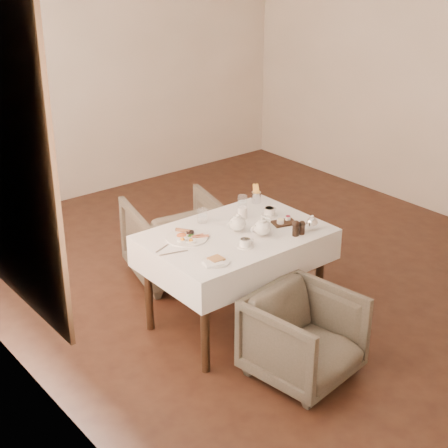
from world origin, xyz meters
name	(u,v)px	position (x,y,z in m)	size (l,w,h in m)	color
table	(235,247)	(-0.77, -0.58, 0.64)	(1.28, 0.88, 0.75)	black
armchair_near	(304,337)	(-0.83, -1.36, 0.30)	(0.64, 0.65, 0.60)	#453E33
armchair_far	(175,239)	(-0.67, 0.33, 0.34)	(0.73, 0.76, 0.69)	#453E33
breakfast_plate	(187,237)	(-1.09, -0.44, 0.77)	(0.30, 0.30, 0.04)	white
side_plate	(215,262)	(-1.17, -0.86, 0.76)	(0.20, 0.18, 0.02)	white
teapot_centre	(237,222)	(-0.74, -0.56, 0.82)	(0.17, 0.13, 0.14)	white
teapot_front	(262,226)	(-0.65, -0.73, 0.83)	(0.18, 0.14, 0.14)	white
creamer	(243,212)	(-0.55, -0.41, 0.80)	(0.07, 0.07, 0.08)	white
teacup_near	(245,243)	(-0.86, -0.80, 0.78)	(0.12, 0.12, 0.06)	white
teacup_far	(269,212)	(-0.37, -0.50, 0.78)	(0.13, 0.13, 0.06)	white
glass_left	(202,216)	(-0.84, -0.28, 0.81)	(0.07, 0.07, 0.10)	silver
glass_mid	(265,223)	(-0.55, -0.66, 0.80)	(0.07, 0.07, 0.09)	silver
glass_right	(242,202)	(-0.43, -0.26, 0.81)	(0.07, 0.07, 0.10)	silver
condiment_board	(284,222)	(-0.39, -0.68, 0.77)	(0.20, 0.16, 0.04)	black
pepper_mill_left	(296,228)	(-0.47, -0.88, 0.81)	(0.06, 0.06, 0.12)	black
pepper_mill_right	(302,227)	(-0.41, -0.89, 0.81)	(0.05, 0.05, 0.10)	black
silver_pot	(312,222)	(-0.30, -0.88, 0.81)	(0.11, 0.09, 0.11)	white
fries_cup	(256,194)	(-0.28, -0.24, 0.82)	(0.07, 0.07, 0.16)	silver
cutlery_fork	(164,247)	(-1.30, -0.46, 0.76)	(0.01, 0.18, 0.00)	silver
cutlery_knife	(174,253)	(-1.30, -0.57, 0.76)	(0.02, 0.20, 0.00)	silver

